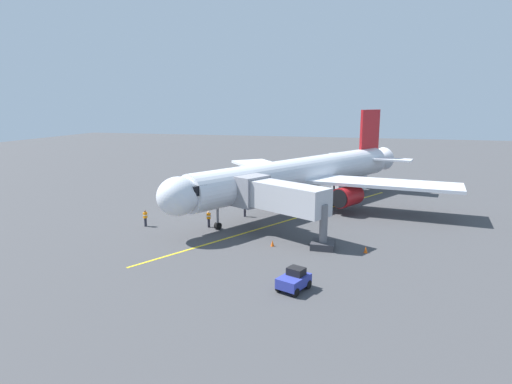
% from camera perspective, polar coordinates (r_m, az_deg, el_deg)
% --- Properties ---
extents(ground_plane, '(220.00, 220.00, 0.00)m').
position_cam_1_polar(ground_plane, '(55.42, 7.58, -1.45)').
color(ground_plane, '#424244').
extents(apron_lead_in_line, '(19.53, 35.14, 0.01)m').
position_cam_1_polar(apron_lead_in_line, '(47.64, 4.82, -3.54)').
color(apron_lead_in_line, yellow).
rests_on(apron_lead_in_line, ground).
extents(airplane, '(31.10, 36.90, 11.50)m').
position_cam_1_polar(airplane, '(52.81, 6.27, 2.36)').
color(airplane, silver).
rests_on(airplane, ground).
extents(jet_bridge, '(10.88, 7.56, 5.40)m').
position_cam_1_polar(jet_bridge, '(40.94, 2.48, -0.61)').
color(jet_bridge, '#B7B7BC').
rests_on(jet_bridge, ground).
extents(ground_crew_marshaller, '(0.38, 0.46, 1.71)m').
position_cam_1_polar(ground_crew_marshaller, '(45.90, -14.31, -3.31)').
color(ground_crew_marshaller, '#23232D').
rests_on(ground_crew_marshaller, ground).
extents(ground_crew_wing_walker, '(0.47, 0.41, 1.71)m').
position_cam_1_polar(ground_crew_wing_walker, '(48.26, -1.48, -2.23)').
color(ground_crew_wing_walker, '#23232D').
rests_on(ground_crew_wing_walker, ground).
extents(ground_crew_loader, '(0.44, 0.31, 1.71)m').
position_cam_1_polar(ground_crew_loader, '(44.42, -6.22, -3.51)').
color(ground_crew_loader, '#23232D').
rests_on(ground_crew_loader, ground).
extents(box_truck_near_nose, '(4.86, 4.29, 2.62)m').
position_cam_1_polar(box_truck_near_nose, '(63.10, 12.19, 1.26)').
color(box_truck_near_nose, '#9E9EA3').
rests_on(box_truck_near_nose, ground).
extents(tug_portside, '(2.26, 2.69, 1.50)m').
position_cam_1_polar(tug_portside, '(29.97, 5.01, -11.42)').
color(tug_portside, '#2D3899').
rests_on(tug_portside, ground).
extents(safety_cone_nose_left, '(0.32, 0.32, 0.55)m').
position_cam_1_polar(safety_cone_nose_left, '(38.60, 2.18, -6.73)').
color(safety_cone_nose_left, '#F2590F').
rests_on(safety_cone_nose_left, ground).
extents(safety_cone_nose_right, '(0.32, 0.32, 0.55)m').
position_cam_1_polar(safety_cone_nose_right, '(52.93, -8.33, -1.79)').
color(safety_cone_nose_right, '#F2590F').
rests_on(safety_cone_nose_right, ground).
extents(safety_cone_wing_port, '(0.32, 0.32, 0.55)m').
position_cam_1_polar(safety_cone_wing_port, '(38.07, 14.19, -7.35)').
color(safety_cone_wing_port, '#F2590F').
rests_on(safety_cone_wing_port, ground).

